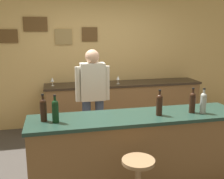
{
  "coord_description": "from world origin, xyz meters",
  "views": [
    {
      "loc": [
        -0.95,
        -3.23,
        1.89
      ],
      "look_at": [
        -0.11,
        0.45,
        1.05
      ],
      "focal_mm": 42.79,
      "sensor_mm": 36.0,
      "label": 1
    }
  ],
  "objects_px": {
    "wine_bottle_d": "(192,102)",
    "wine_glass_a": "(52,80)",
    "bartender": "(93,95)",
    "wine_bottle_e": "(203,102)",
    "wine_bottle_c": "(159,104)",
    "wine_glass_b": "(118,78)",
    "wine_bottle_b": "(55,110)",
    "wine_bottle_a": "(43,109)"
  },
  "relations": [
    {
      "from": "wine_bottle_a",
      "to": "wine_glass_a",
      "type": "relative_size",
      "value": 1.97
    },
    {
      "from": "wine_bottle_a",
      "to": "wine_bottle_c",
      "type": "height_order",
      "value": "same"
    },
    {
      "from": "wine_bottle_d",
      "to": "wine_bottle_e",
      "type": "bearing_deg",
      "value": -22.2
    },
    {
      "from": "wine_bottle_a",
      "to": "wine_bottle_e",
      "type": "relative_size",
      "value": 1.0
    },
    {
      "from": "wine_glass_a",
      "to": "wine_bottle_e",
      "type": "bearing_deg",
      "value": -51.28
    },
    {
      "from": "bartender",
      "to": "wine_bottle_a",
      "type": "height_order",
      "value": "bartender"
    },
    {
      "from": "wine_bottle_b",
      "to": "wine_glass_a",
      "type": "bearing_deg",
      "value": 90.42
    },
    {
      "from": "wine_bottle_e",
      "to": "wine_glass_b",
      "type": "distance_m",
      "value": 2.13
    },
    {
      "from": "wine_bottle_b",
      "to": "wine_bottle_d",
      "type": "xyz_separation_m",
      "value": [
        1.6,
        -0.01,
        0.0
      ]
    },
    {
      "from": "wine_bottle_b",
      "to": "wine_bottle_a",
      "type": "bearing_deg",
      "value": 150.87
    },
    {
      "from": "wine_bottle_a",
      "to": "wine_bottle_d",
      "type": "xyz_separation_m",
      "value": [
        1.73,
        -0.08,
        0.0
      ]
    },
    {
      "from": "wine_glass_a",
      "to": "wine_glass_b",
      "type": "xyz_separation_m",
      "value": [
        1.21,
        -0.1,
        0.0
      ]
    },
    {
      "from": "wine_bottle_a",
      "to": "wine_glass_a",
      "type": "xyz_separation_m",
      "value": [
        0.11,
        2.04,
        -0.05
      ]
    },
    {
      "from": "wine_bottle_e",
      "to": "wine_bottle_d",
      "type": "bearing_deg",
      "value": 157.8
    },
    {
      "from": "wine_bottle_b",
      "to": "wine_glass_b",
      "type": "relative_size",
      "value": 1.97
    },
    {
      "from": "wine_bottle_e",
      "to": "bartender",
      "type": "bearing_deg",
      "value": 135.1
    },
    {
      "from": "wine_bottle_e",
      "to": "wine_bottle_c",
      "type": "bearing_deg",
      "value": 175.68
    },
    {
      "from": "wine_bottle_a",
      "to": "wine_glass_b",
      "type": "bearing_deg",
      "value": 55.73
    },
    {
      "from": "wine_bottle_a",
      "to": "wine_bottle_b",
      "type": "relative_size",
      "value": 1.0
    },
    {
      "from": "bartender",
      "to": "wine_bottle_c",
      "type": "relative_size",
      "value": 5.29
    },
    {
      "from": "bartender",
      "to": "wine_glass_b",
      "type": "height_order",
      "value": "bartender"
    },
    {
      "from": "wine_bottle_c",
      "to": "bartender",
      "type": "bearing_deg",
      "value": 118.86
    },
    {
      "from": "wine_bottle_d",
      "to": "wine_glass_a",
      "type": "bearing_deg",
      "value": 127.42
    },
    {
      "from": "wine_bottle_c",
      "to": "wine_glass_b",
      "type": "distance_m",
      "value": 2.02
    },
    {
      "from": "bartender",
      "to": "wine_bottle_a",
      "type": "bearing_deg",
      "value": -124.3
    },
    {
      "from": "wine_bottle_a",
      "to": "wine_bottle_e",
      "type": "distance_m",
      "value": 1.85
    },
    {
      "from": "bartender",
      "to": "wine_bottle_e",
      "type": "distance_m",
      "value": 1.63
    },
    {
      "from": "wine_bottle_b",
      "to": "wine_glass_b",
      "type": "bearing_deg",
      "value": 59.23
    },
    {
      "from": "bartender",
      "to": "wine_glass_b",
      "type": "relative_size",
      "value": 10.45
    },
    {
      "from": "bartender",
      "to": "wine_glass_b",
      "type": "xyz_separation_m",
      "value": [
        0.63,
        0.92,
        0.07
      ]
    },
    {
      "from": "wine_bottle_b",
      "to": "wine_bottle_c",
      "type": "bearing_deg",
      "value": -0.65
    },
    {
      "from": "wine_glass_a",
      "to": "wine_bottle_c",
      "type": "bearing_deg",
      "value": -60.63
    },
    {
      "from": "wine_bottle_d",
      "to": "wine_glass_a",
      "type": "height_order",
      "value": "wine_bottle_d"
    },
    {
      "from": "wine_bottle_b",
      "to": "wine_glass_b",
      "type": "distance_m",
      "value": 2.34
    },
    {
      "from": "wine_bottle_a",
      "to": "wine_bottle_c",
      "type": "bearing_deg",
      "value": -3.65
    },
    {
      "from": "wine_bottle_e",
      "to": "wine_glass_a",
      "type": "xyz_separation_m",
      "value": [
        -1.74,
        2.17,
        -0.05
      ]
    },
    {
      "from": "wine_glass_a",
      "to": "wine_bottle_a",
      "type": "bearing_deg",
      "value": -93.07
    },
    {
      "from": "wine_glass_a",
      "to": "wine_bottle_b",
      "type": "bearing_deg",
      "value": -89.58
    },
    {
      "from": "wine_bottle_b",
      "to": "wine_bottle_d",
      "type": "bearing_deg",
      "value": -0.25
    },
    {
      "from": "wine_bottle_c",
      "to": "wine_glass_b",
      "type": "height_order",
      "value": "wine_bottle_c"
    },
    {
      "from": "wine_bottle_b",
      "to": "wine_bottle_c",
      "type": "relative_size",
      "value": 1.0
    },
    {
      "from": "wine_bottle_b",
      "to": "bartender",
      "type": "bearing_deg",
      "value": 62.36
    }
  ]
}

